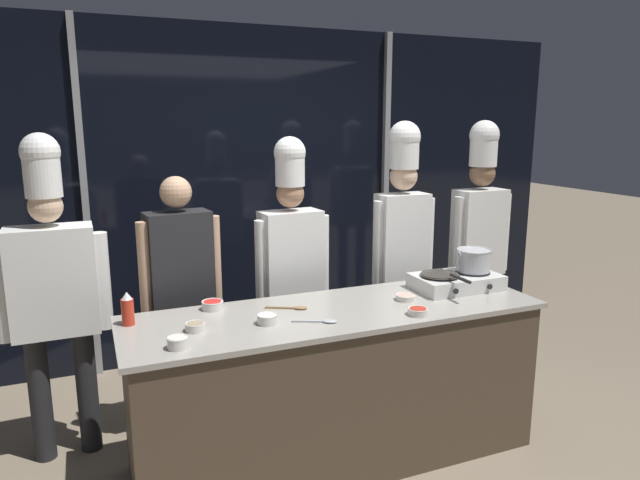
% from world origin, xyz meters
% --- Properties ---
extents(ground_plane, '(24.00, 24.00, 0.00)m').
position_xyz_m(ground_plane, '(0.00, 0.00, 0.00)').
color(ground_plane, '#7F705B').
extents(window_wall_back, '(5.94, 0.09, 2.70)m').
position_xyz_m(window_wall_back, '(0.00, 1.80, 1.35)').
color(window_wall_back, black).
rests_on(window_wall_back, ground_plane).
extents(demo_counter, '(2.37, 0.73, 0.92)m').
position_xyz_m(demo_counter, '(0.00, 0.00, 0.46)').
color(demo_counter, '#4C3D2D').
rests_on(demo_counter, ground_plane).
extents(portable_stove, '(0.54, 0.34, 0.10)m').
position_xyz_m(portable_stove, '(0.86, 0.08, 0.96)').
color(portable_stove, silver).
rests_on(portable_stove, demo_counter).
extents(frying_pan, '(0.24, 0.42, 0.04)m').
position_xyz_m(frying_pan, '(0.74, 0.08, 1.04)').
color(frying_pan, '#38332D').
rests_on(frying_pan, portable_stove).
extents(stock_pot, '(0.24, 0.22, 0.14)m').
position_xyz_m(stock_pot, '(0.98, 0.08, 1.09)').
color(stock_pot, '#B7BABF').
rests_on(stock_pot, portable_stove).
extents(squeeze_bottle_chili, '(0.06, 0.06, 0.18)m').
position_xyz_m(squeeze_bottle_chili, '(-1.10, 0.19, 1.00)').
color(squeeze_bottle_chili, red).
rests_on(squeeze_bottle_chili, demo_counter).
extents(prep_bowl_bell_pepper, '(0.12, 0.12, 0.05)m').
position_xyz_m(prep_bowl_bell_pepper, '(-0.65, 0.27, 0.94)').
color(prep_bowl_bell_pepper, silver).
rests_on(prep_bowl_bell_pepper, demo_counter).
extents(prep_bowl_rice, '(0.11, 0.11, 0.05)m').
position_xyz_m(prep_bowl_rice, '(-0.43, -0.07, 0.94)').
color(prep_bowl_rice, silver).
rests_on(prep_bowl_rice, demo_counter).
extents(prep_bowl_chili_flakes, '(0.11, 0.11, 0.04)m').
position_xyz_m(prep_bowl_chili_flakes, '(0.37, -0.25, 0.94)').
color(prep_bowl_chili_flakes, silver).
rests_on(prep_bowl_chili_flakes, demo_counter).
extents(prep_bowl_mushrooms, '(0.10, 0.10, 0.04)m').
position_xyz_m(prep_bowl_mushrooms, '(-0.80, -0.03, 0.94)').
color(prep_bowl_mushrooms, silver).
rests_on(prep_bowl_mushrooms, demo_counter).
extents(prep_bowl_shrimp, '(0.12, 0.12, 0.03)m').
position_xyz_m(prep_bowl_shrimp, '(0.44, 0.00, 0.93)').
color(prep_bowl_shrimp, silver).
rests_on(prep_bowl_shrimp, demo_counter).
extents(prep_bowl_garlic, '(0.10, 0.10, 0.06)m').
position_xyz_m(prep_bowl_garlic, '(-0.91, -0.23, 0.95)').
color(prep_bowl_garlic, silver).
rests_on(prep_bowl_garlic, demo_counter).
extents(serving_spoon_slotted, '(0.23, 0.13, 0.02)m').
position_xyz_m(serving_spoon_slotted, '(-0.22, 0.10, 0.92)').
color(serving_spoon_slotted, olive).
rests_on(serving_spoon_slotted, demo_counter).
extents(serving_spoon_solid, '(0.23, 0.13, 0.02)m').
position_xyz_m(serving_spoon_solid, '(-0.15, -0.17, 0.92)').
color(serving_spoon_solid, '#B2B5BA').
rests_on(serving_spoon_solid, demo_counter).
extents(chef_head, '(0.61, 0.25, 1.89)m').
position_xyz_m(chef_head, '(-1.46, 0.64, 1.06)').
color(chef_head, '#232326').
rests_on(chef_head, ground_plane).
extents(person_guest, '(0.50, 0.25, 1.64)m').
position_xyz_m(person_guest, '(-0.76, 0.62, 1.00)').
color(person_guest, '#232326').
rests_on(person_guest, ground_plane).
extents(chef_sous, '(0.52, 0.24, 1.86)m').
position_xyz_m(chef_sous, '(-0.03, 0.68, 1.09)').
color(chef_sous, '#232326').
rests_on(chef_sous, ground_plane).
extents(chef_line, '(0.48, 0.22, 1.95)m').
position_xyz_m(chef_line, '(0.78, 0.63, 1.19)').
color(chef_line, '#2D3856').
rests_on(chef_line, ground_plane).
extents(chef_pastry, '(0.51, 0.22, 1.96)m').
position_xyz_m(chef_pastry, '(1.48, 0.67, 1.17)').
color(chef_pastry, '#4C4C51').
rests_on(chef_pastry, ground_plane).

